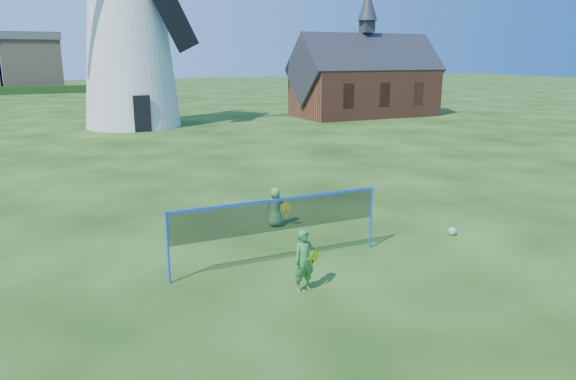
% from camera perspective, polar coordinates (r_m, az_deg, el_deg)
% --- Properties ---
extents(ground, '(220.00, 220.00, 0.00)m').
position_cam_1_polar(ground, '(12.92, 0.16, -7.05)').
color(ground, black).
rests_on(ground, ground).
extents(windmill, '(14.46, 6.25, 19.28)m').
position_cam_1_polar(windmill, '(38.26, -16.52, 16.25)').
color(windmill, silver).
rests_on(windmill, ground).
extents(chapel, '(11.46, 5.56, 9.69)m').
position_cam_1_polar(chapel, '(44.05, 8.13, 11.27)').
color(chapel, brown).
rests_on(chapel, ground).
extents(badminton_net, '(5.05, 0.05, 1.55)m').
position_cam_1_polar(badminton_net, '(12.13, -1.06, -2.78)').
color(badminton_net, blue).
rests_on(badminton_net, ground).
extents(player_girl, '(0.67, 0.37, 1.29)m').
position_cam_1_polar(player_girl, '(10.90, 1.72, -7.48)').
color(player_girl, '#317C35').
rests_on(player_girl, ground).
extents(player_boy, '(0.68, 0.53, 1.11)m').
position_cam_1_polar(player_boy, '(15.04, -1.31, -1.79)').
color(player_boy, '#428946').
rests_on(player_boy, ground).
extents(play_ball, '(0.22, 0.22, 0.22)m').
position_cam_1_polar(play_ball, '(15.04, 16.92, -4.18)').
color(play_ball, green).
rests_on(play_ball, ground).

